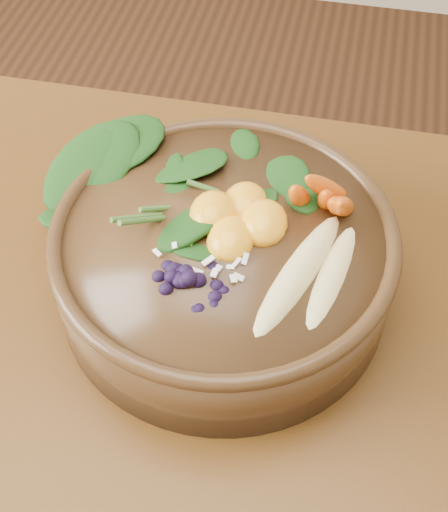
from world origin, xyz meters
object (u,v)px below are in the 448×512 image
at_px(blueberry_pile, 183,266).
at_px(banana_halves, 317,263).
at_px(stoneware_bowl, 224,263).
at_px(mandarin_cluster, 238,207).
at_px(carrot_cluster, 331,167).
at_px(kale_heap, 220,151).

bearing_deg(blueberry_pile, banana_halves, 16.42).
bearing_deg(stoneware_bowl, blueberry_pile, -109.21).
bearing_deg(banana_halves, mandarin_cluster, 170.25).
distance_m(stoneware_bowl, mandarin_cluster, 0.06).
bearing_deg(banana_halves, carrot_cluster, 113.06).
height_order(mandarin_cluster, blueberry_pile, blueberry_pile).
distance_m(stoneware_bowl, banana_halves, 0.11).
relative_size(kale_heap, blueberry_pile, 1.42).
relative_size(kale_heap, mandarin_cluster, 2.07).
height_order(stoneware_bowl, blueberry_pile, blueberry_pile).
bearing_deg(mandarin_cluster, banana_halves, -31.82).
height_order(stoneware_bowl, kale_heap, kale_heap).
distance_m(banana_halves, mandarin_cluster, 0.09).
xyz_separation_m(kale_heap, blueberry_pile, (-0.00, -0.14, -0.00)).
bearing_deg(kale_heap, mandarin_cluster, -63.85).
bearing_deg(blueberry_pile, kale_heap, 89.73).
height_order(banana_halves, mandarin_cluster, mandarin_cluster).
height_order(stoneware_bowl, carrot_cluster, carrot_cluster).
xyz_separation_m(kale_heap, mandarin_cluster, (0.03, -0.06, -0.01)).
distance_m(carrot_cluster, banana_halves, 0.09).
xyz_separation_m(carrot_cluster, mandarin_cluster, (-0.07, -0.04, -0.03)).
distance_m(kale_heap, mandarin_cluster, 0.07).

